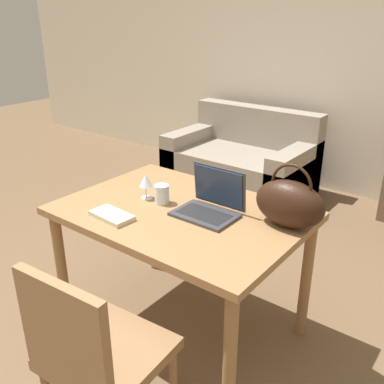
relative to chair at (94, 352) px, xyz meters
The scene contains 9 objects.
wall_back 3.56m from the chair, 92.61° to the left, with size 10.00×0.06×2.70m.
dining_table 0.83m from the chair, 104.40° to the left, with size 1.26×0.89×0.77m.
chair is the anchor object (origin of this frame).
couch 3.09m from the chair, 110.71° to the left, with size 1.43×0.88×0.82m.
laptop 0.92m from the chair, 93.97° to the left, with size 0.31×0.25×0.23m.
drinking_glass 0.92m from the chair, 113.19° to the left, with size 0.08×0.08×0.10m.
wine_glass 0.98m from the chair, 119.75° to the left, with size 0.07×0.07×0.14m.
handbag 1.08m from the chair, 71.52° to the left, with size 0.35×0.18×0.32m.
book 0.71m from the chair, 129.86° to the left, with size 0.24×0.14×0.02m.
Camera 1 is at (1.24, -0.92, 1.72)m, focal length 40.00 mm.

